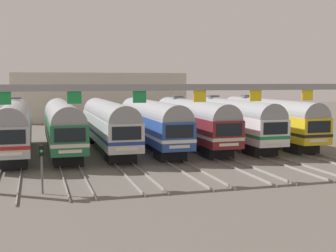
% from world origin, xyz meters
% --- Properties ---
extents(ground_plane, '(160.00, 160.00, 0.00)m').
position_xyz_m(ground_plane, '(0.00, 0.00, 0.00)').
color(ground_plane, '#5B564F').
extents(track_bed, '(27.05, 70.00, 0.15)m').
position_xyz_m(track_bed, '(0.00, 17.00, 0.07)').
color(track_bed, gray).
rests_on(track_bed, ground).
extents(commuter_train_stainless, '(2.88, 18.06, 5.05)m').
position_xyz_m(commuter_train_stainless, '(-12.77, -0.00, 2.69)').
color(commuter_train_stainless, '#B2B5BA').
rests_on(commuter_train_stainless, ground).
extents(commuter_train_green, '(2.88, 18.06, 4.77)m').
position_xyz_m(commuter_train_green, '(-8.51, -0.01, 2.69)').
color(commuter_train_green, '#236B42').
rests_on(commuter_train_green, ground).
extents(commuter_train_silver, '(2.88, 18.06, 4.77)m').
position_xyz_m(commuter_train_silver, '(-4.26, -0.01, 2.69)').
color(commuter_train_silver, silver).
rests_on(commuter_train_silver, ground).
extents(commuter_train_blue, '(2.88, 18.06, 5.05)m').
position_xyz_m(commuter_train_blue, '(0.00, -0.00, 2.69)').
color(commuter_train_blue, '#284C9E').
rests_on(commuter_train_blue, ground).
extents(commuter_train_maroon, '(2.88, 18.06, 5.05)m').
position_xyz_m(commuter_train_maroon, '(4.26, -0.00, 2.69)').
color(commuter_train_maroon, maroon).
rests_on(commuter_train_maroon, ground).
extents(commuter_train_white, '(2.88, 18.06, 5.05)m').
position_xyz_m(commuter_train_white, '(8.51, -0.00, 2.69)').
color(commuter_train_white, white).
rests_on(commuter_train_white, ground).
extents(commuter_train_yellow, '(2.88, 18.06, 5.05)m').
position_xyz_m(commuter_train_yellow, '(12.77, -0.00, 2.69)').
color(commuter_train_yellow, gold).
rests_on(commuter_train_yellow, ground).
extents(catenary_gantry, '(30.78, 0.44, 6.97)m').
position_xyz_m(catenary_gantry, '(0.00, -13.50, 5.45)').
color(catenary_gantry, gray).
rests_on(catenary_gantry, ground).
extents(yard_signal_mast, '(0.28, 0.35, 2.94)m').
position_xyz_m(yard_signal_mast, '(-10.64, -15.48, 2.05)').
color(yard_signal_mast, '#59595E').
rests_on(yard_signal_mast, ground).
extents(maintenance_building, '(28.44, 10.00, 7.98)m').
position_xyz_m(maintenance_building, '(-0.33, 35.32, 3.99)').
color(maintenance_building, beige).
rests_on(maintenance_building, ground).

